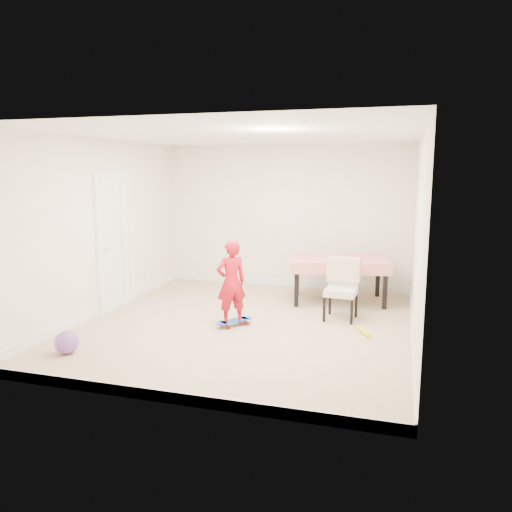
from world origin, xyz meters
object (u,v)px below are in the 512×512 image
(dining_table, at_px, (339,280))
(child, at_px, (231,285))
(skateboard, at_px, (234,323))
(dining_chair, at_px, (341,289))
(balloon, at_px, (67,342))

(dining_table, height_order, child, child)
(child, bearing_deg, skateboard, 157.52)
(dining_chair, distance_m, skateboard, 1.61)
(dining_chair, bearing_deg, dining_table, 102.68)
(dining_table, height_order, balloon, dining_table)
(skateboard, distance_m, balloon, 2.21)
(dining_table, xyz_separation_m, balloon, (-2.77, -3.31, -0.23))
(balloon, bearing_deg, skateboard, 45.48)
(dining_table, relative_size, dining_chair, 1.75)
(balloon, bearing_deg, dining_chair, 38.27)
(dining_table, bearing_deg, skateboard, -135.87)
(skateboard, distance_m, child, 0.55)
(dining_table, relative_size, child, 1.33)
(dining_table, xyz_separation_m, child, (-1.26, -1.75, 0.22))
(dining_table, relative_size, balloon, 5.57)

